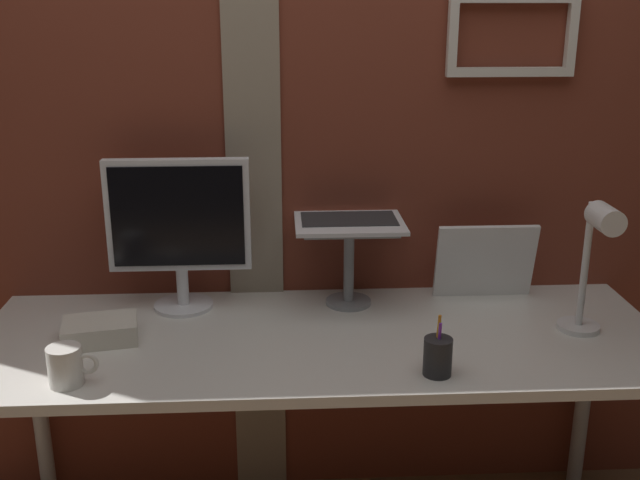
{
  "coord_description": "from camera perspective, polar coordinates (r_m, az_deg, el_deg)",
  "views": [
    {
      "loc": [
        -0.02,
        -1.87,
        1.63
      ],
      "look_at": [
        0.1,
        0.15,
        0.97
      ],
      "focal_mm": 42.16,
      "sensor_mm": 36.0,
      "label": 1
    }
  ],
  "objects": [
    {
      "name": "desk_lamp",
      "position": [
        2.16,
        20.13,
        -1.07
      ],
      "size": [
        0.12,
        0.2,
        0.39
      ],
      "color": "white",
      "rests_on": "desk"
    },
    {
      "name": "coffee_mug",
      "position": [
        1.96,
        -18.7,
        -9.03
      ],
      "size": [
        0.12,
        0.08,
        0.1
      ],
      "color": "silver",
      "rests_on": "desk"
    },
    {
      "name": "monitor",
      "position": [
        2.26,
        -10.67,
        1.29
      ],
      "size": [
        0.42,
        0.18,
        0.46
      ],
      "color": "white",
      "rests_on": "desk"
    },
    {
      "name": "whiteboard_panel",
      "position": [
        2.4,
        12.42,
        -1.6
      ],
      "size": [
        0.31,
        0.07,
        0.25
      ],
      "primitive_type": "cube",
      "rotation": [
        0.21,
        0.0,
        0.0
      ],
      "color": "white",
      "rests_on": "desk"
    },
    {
      "name": "laptop_stand",
      "position": [
        2.28,
        2.22,
        -0.88
      ],
      "size": [
        0.28,
        0.22,
        0.26
      ],
      "color": "gray",
      "rests_on": "desk"
    },
    {
      "name": "pen_cup",
      "position": [
        1.92,
        8.92,
        -8.7
      ],
      "size": [
        0.07,
        0.07,
        0.16
      ],
      "color": "#262628",
      "rests_on": "desk"
    },
    {
      "name": "brick_wall_back",
      "position": [
        2.37,
        -2.77,
        7.88
      ],
      "size": [
        3.32,
        0.16,
        2.44
      ],
      "color": "brown",
      "rests_on": "ground_plane"
    },
    {
      "name": "paper_clutter_stack",
      "position": [
        2.18,
        -16.35,
        -6.62
      ],
      "size": [
        0.22,
        0.17,
        0.06
      ],
      "primitive_type": "cube",
      "rotation": [
        0.0,
        0.0,
        0.19
      ],
      "color": "silver",
      "rests_on": "desk"
    },
    {
      "name": "laptop",
      "position": [
        2.31,
        2.1,
        2.84
      ],
      "size": [
        0.33,
        0.3,
        0.21
      ],
      "color": "white",
      "rests_on": "laptop_stand"
    },
    {
      "name": "desk",
      "position": [
        2.16,
        0.15,
        -8.88
      ],
      "size": [
        1.94,
        0.69,
        0.72
      ],
      "color": "silver",
      "rests_on": "ground_plane"
    }
  ]
}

